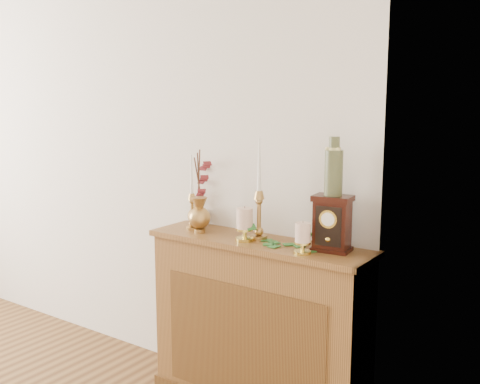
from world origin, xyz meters
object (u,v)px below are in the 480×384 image
Objects in this scene: bud_vase at (199,215)px; candlestick_center at (259,207)px; ginger_jar at (202,191)px; mantel_clock at (332,224)px; ceramic_vase at (334,169)px; candlestick_left at (192,205)px.

candlestick_center is at bearing 9.53° from bud_vase.
ginger_jar is 0.87m from mantel_clock.
candlestick_left is at bearing -177.07° from ceramic_vase.
ginger_jar is at bearing 174.39° from ceramic_vase.
candlestick_left is 0.10m from bud_vase.
ceramic_vase reaches higher than ginger_jar.
candlestick_left is 1.50× the size of ceramic_vase.
candlestick_center is 2.70× the size of bud_vase.
ginger_jar reaches higher than candlestick_left.
candlestick_left reaches higher than mantel_clock.
mantel_clock is (0.84, 0.04, -0.00)m from candlestick_left.
bud_vase is 0.72× the size of mantel_clock.
candlestick_center reaches higher than ginger_jar.
candlestick_left is 0.43m from candlestick_center.
bud_vase is at bearing -170.47° from candlestick_center.
candlestick_center is 0.47m from ginger_jar.
ginger_jar is 1.59× the size of ceramic_vase.
bud_vase is 0.76m from mantel_clock.
candlestick_left reaches higher than bud_vase.
ginger_jar is at bearing 101.59° from candlestick_left.
candlestick_left is 0.88m from ceramic_vase.
candlestick_center reaches higher than bud_vase.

